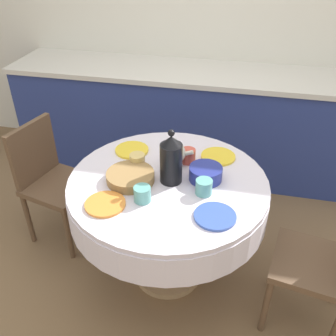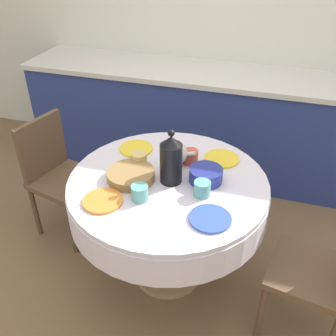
{
  "view_description": "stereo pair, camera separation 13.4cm",
  "coord_description": "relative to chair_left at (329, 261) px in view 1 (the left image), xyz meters",
  "views": [
    {
      "loc": [
        0.36,
        -1.64,
        1.95
      ],
      "look_at": [
        0.0,
        0.0,
        0.83
      ],
      "focal_mm": 40.0,
      "sensor_mm": 36.0,
      "label": 1
    },
    {
      "loc": [
        0.49,
        -1.6,
        1.95
      ],
      "look_at": [
        0.0,
        0.0,
        0.83
      ],
      "focal_mm": 40.0,
      "sensor_mm": 36.0,
      "label": 2
    }
  ],
  "objects": [
    {
      "name": "bread_basket",
      "position": [
        -1.08,
        0.11,
        0.29
      ],
      "size": [
        0.26,
        0.26,
        0.05
      ],
      "primitive_type": "cylinder",
      "color": "olive",
      "rests_on": "dining_table"
    },
    {
      "name": "kitchen_counter",
      "position": [
        -0.88,
        1.47,
        -0.03
      ],
      "size": [
        3.24,
        0.64,
        0.92
      ],
      "color": "navy",
      "rests_on": "ground_plane"
    },
    {
      "name": "ground_plane",
      "position": [
        -0.88,
        0.16,
        -0.49
      ],
      "size": [
        12.0,
        12.0,
        0.0
      ],
      "primitive_type": "plane",
      "color": "brown"
    },
    {
      "name": "chair_right",
      "position": [
        -1.75,
        0.38,
        0.0
      ],
      "size": [
        0.49,
        0.49,
        0.86
      ],
      "rotation": [
        0.0,
        0.0,
        -1.82
      ],
      "color": "brown",
      "rests_on": "ground_plane"
    },
    {
      "name": "fruit_bowl",
      "position": [
        -0.68,
        0.21,
        0.3
      ],
      "size": [
        0.18,
        0.18,
        0.08
      ],
      "primitive_type": "cylinder",
      "color": "navy",
      "rests_on": "dining_table"
    },
    {
      "name": "teapot",
      "position": [
        -0.88,
        0.32,
        0.34
      ],
      "size": [
        0.18,
        0.13,
        0.17
      ],
      "color": "silver",
      "rests_on": "dining_table"
    },
    {
      "name": "plate_near_left",
      "position": [
        -1.14,
        -0.12,
        0.27
      ],
      "size": [
        0.21,
        0.21,
        0.01
      ],
      "primitive_type": "cylinder",
      "color": "orange",
      "rests_on": "dining_table"
    },
    {
      "name": "cup_far_right",
      "position": [
        -0.81,
        0.37,
        0.3
      ],
      "size": [
        0.09,
        0.09,
        0.08
      ],
      "primitive_type": "cylinder",
      "color": "#CC4C3D",
      "rests_on": "dining_table"
    },
    {
      "name": "chair_left",
      "position": [
        0.0,
        0.0,
        0.0
      ],
      "size": [
        0.47,
        0.47,
        0.86
      ],
      "rotation": [
        0.0,
        0.0,
        1.39
      ],
      "color": "brown",
      "rests_on": "ground_plane"
    },
    {
      "name": "cup_far_left",
      "position": [
        -1.08,
        0.25,
        0.3
      ],
      "size": [
        0.09,
        0.09,
        0.08
      ],
      "primitive_type": "cylinder",
      "color": "#DBB766",
      "rests_on": "dining_table"
    },
    {
      "name": "cup_near_left",
      "position": [
        -0.97,
        -0.04,
        0.3
      ],
      "size": [
        0.09,
        0.09,
        0.08
      ],
      "primitive_type": "cylinder",
      "color": "#5BA39E",
      "rests_on": "dining_table"
    },
    {
      "name": "coffee_carafe",
      "position": [
        -0.86,
        0.16,
        0.4
      ],
      "size": [
        0.12,
        0.12,
        0.31
      ],
      "color": "black",
      "rests_on": "dining_table"
    },
    {
      "name": "cup_near_right",
      "position": [
        -0.67,
        0.08,
        0.3
      ],
      "size": [
        0.09,
        0.09,
        0.08
      ],
      "primitive_type": "cylinder",
      "color": "#5BA39E",
      "rests_on": "dining_table"
    },
    {
      "name": "wall_back",
      "position": [
        -0.88,
        1.81,
        0.81
      ],
      "size": [
        7.0,
        0.05,
        2.6
      ],
      "color": "silver",
      "rests_on": "ground_plane"
    },
    {
      "name": "plate_far_left",
      "position": [
        -1.17,
        0.41,
        0.27
      ],
      "size": [
        0.21,
        0.21,
        0.01
      ],
      "primitive_type": "cylinder",
      "color": "yellow",
      "rests_on": "dining_table"
    },
    {
      "name": "plate_near_right",
      "position": [
        -0.59,
        -0.09,
        0.27
      ],
      "size": [
        0.21,
        0.21,
        0.01
      ],
      "primitive_type": "cylinder",
      "color": "#3856AD",
      "rests_on": "dining_table"
    },
    {
      "name": "plate_far_right",
      "position": [
        -0.64,
        0.45,
        0.27
      ],
      "size": [
        0.21,
        0.21,
        0.01
      ],
      "primitive_type": "cylinder",
      "color": "yellow",
      "rests_on": "dining_table"
    },
    {
      "name": "dining_table",
      "position": [
        -0.88,
        0.16,
        0.13
      ],
      "size": [
        1.12,
        1.12,
        0.75
      ],
      "color": "tan",
      "rests_on": "ground_plane"
    }
  ]
}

